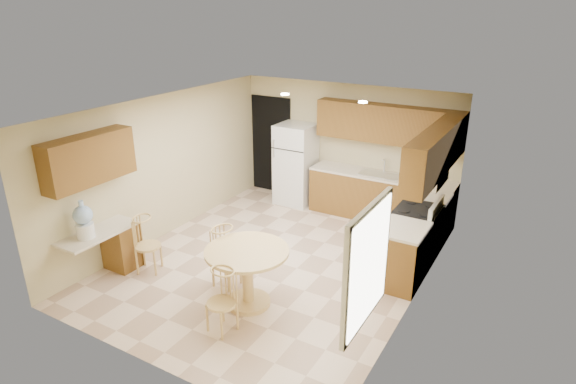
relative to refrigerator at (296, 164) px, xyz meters
The scene contains 30 objects.
floor 2.71m from the refrigerator, 68.40° to the right, with size 5.50×5.50×0.00m, color beige.
ceiling 3.07m from the refrigerator, 68.40° to the right, with size 4.50×5.50×0.02m, color white.
wall_back 1.10m from the refrigerator, 20.23° to the left, with size 4.50×0.02×2.50m, color #C6B685.
wall_front 5.25m from the refrigerator, 79.55° to the right, with size 4.50×0.02×2.50m, color #C6B685.
wall_left 2.76m from the refrigerator, 118.44° to the right, with size 0.02×5.50×2.50m, color #C6B685.
wall_right 4.02m from the refrigerator, 36.87° to the right, with size 0.02×5.50×2.50m, color #C6B685.
doorway 0.89m from the refrigerator, 157.27° to the left, with size 0.90×0.02×2.10m, color black.
base_cab_back 1.87m from the refrigerator, ahead, with size 2.75×0.60×0.87m, color brown.
counter_back 1.83m from the refrigerator, ahead, with size 2.75×0.63×0.04m, color beige.
base_cab_right_a 2.98m from the refrigerator, 10.64° to the right, with size 0.60×0.59×0.87m, color brown.
counter_right_a 2.95m from the refrigerator, 10.64° to the right, with size 0.63×0.59×0.04m, color beige.
base_cab_right_b 3.55m from the refrigerator, 34.59° to the right, with size 0.60×0.80×0.87m, color brown.
counter_right_b 3.52m from the refrigerator, 34.59° to the right, with size 0.63×0.80×0.04m, color beige.
upper_cab_back 2.10m from the refrigerator, ahead, with size 2.75×0.33×0.70m, color brown.
upper_cab_right 3.42m from the refrigerator, 21.41° to the right, with size 0.33×2.42×0.70m, color brown.
upper_cab_left 4.28m from the refrigerator, 105.84° to the right, with size 0.33×1.40×0.70m, color brown.
sink 1.80m from the refrigerator, ahead, with size 0.78×0.44×0.01m, color silver.
range_hood 3.25m from the refrigerator, 22.46° to the right, with size 0.50×0.76×0.14m, color silver.
desk_pedestal 3.89m from the refrigerator, 105.76° to the right, with size 0.48×0.42×0.72m, color brown.
desk_top 4.23m from the refrigerator, 104.36° to the right, with size 0.50×1.20×0.04m, color beige.
window 5.35m from the refrigerator, 53.21° to the right, with size 0.06×1.12×1.30m.
can_light_a 2.09m from the refrigerator, 69.44° to the right, with size 0.14×0.14×0.02m, color white.
can_light_b 2.76m from the refrigerator, 32.96° to the right, with size 0.14×0.14×0.02m, color white.
refrigerator is the anchor object (origin of this frame).
stove 3.14m from the refrigerator, 22.99° to the right, with size 0.65×0.76×1.09m.
dining_table 3.80m from the refrigerator, 70.79° to the right, with size 1.14×1.14×0.84m.
chair_table_a 3.50m from the refrigerator, 78.47° to the right, with size 0.40×0.52×0.91m.
chair_table_b 4.51m from the refrigerator, 73.26° to the right, with size 0.38×0.39×0.85m.
chair_desk 3.74m from the refrigerator, 99.25° to the right, with size 0.40×0.51×0.90m.
water_crock 4.43m from the refrigerator, 103.71° to the right, with size 0.27×0.27×0.57m.
Camera 1 is at (3.62, -5.83, 3.89)m, focal length 30.00 mm.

